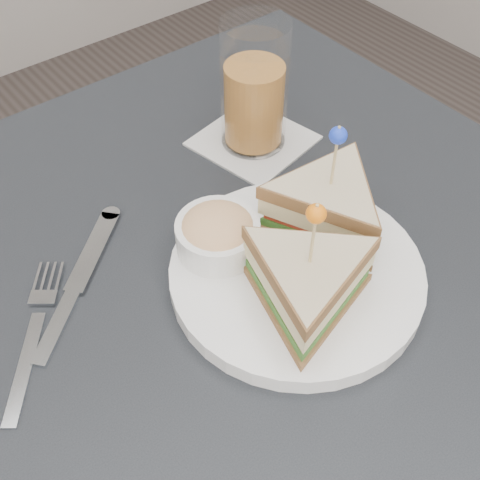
% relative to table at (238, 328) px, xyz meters
% --- Properties ---
extents(table, '(0.80, 0.80, 0.75)m').
position_rel_table_xyz_m(table, '(0.00, 0.00, 0.00)').
color(table, black).
rests_on(table, ground).
extents(plate_meal, '(0.30, 0.30, 0.15)m').
position_rel_table_xyz_m(plate_meal, '(0.06, -0.03, 0.12)').
color(plate_meal, white).
rests_on(plate_meal, table).
extents(cutlery_fork, '(0.12, 0.15, 0.01)m').
position_rel_table_xyz_m(cutlery_fork, '(-0.18, 0.07, 0.08)').
color(cutlery_fork, silver).
rests_on(cutlery_fork, table).
extents(cutlery_knife, '(0.16, 0.14, 0.01)m').
position_rel_table_xyz_m(cutlery_knife, '(-0.13, 0.10, 0.08)').
color(cutlery_knife, silver).
rests_on(cutlery_knife, table).
extents(drink_set, '(0.14, 0.14, 0.16)m').
position_rel_table_xyz_m(drink_set, '(0.15, 0.16, 0.15)').
color(drink_set, silver).
rests_on(drink_set, table).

